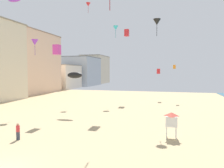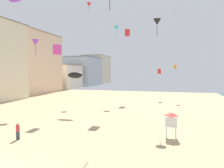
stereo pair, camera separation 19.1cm
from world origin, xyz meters
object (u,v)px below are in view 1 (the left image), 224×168
(kite_purple_delta, at_px, (35,42))
(kite_magenta_box, at_px, (57,50))
(kite_cyan_delta, at_px, (116,28))
(kite_red_box, at_px, (127,33))
(kite_black_parafoil, at_px, (75,75))
(kite_red_delta_2, at_px, (88,5))
(kite_orange_box, at_px, (174,67))
(kite_red_box_2, at_px, (158,71))
(lifeguard_stand, at_px, (171,120))
(kite_black_delta, at_px, (157,22))
(kite_flyer, at_px, (18,130))

(kite_purple_delta, distance_m, kite_magenta_box, 6.21)
(kite_purple_delta, distance_m, kite_cyan_delta, 18.56)
(kite_red_box, distance_m, kite_black_parafoil, 21.22)
(kite_magenta_box, relative_size, kite_red_delta_2, 0.59)
(kite_orange_box, distance_m, kite_red_delta_2, 24.28)
(kite_red_box_2, height_order, kite_black_parafoil, kite_red_box_2)
(kite_red_box, distance_m, kite_orange_box, 13.30)
(kite_red_box, bearing_deg, kite_purple_delta, -120.53)
(kite_magenta_box, height_order, kite_red_delta_2, kite_red_delta_2)
(lifeguard_stand, relative_size, kite_black_delta, 1.17)
(kite_magenta_box, relative_size, kite_black_parafoil, 0.57)
(kite_black_parafoil, relative_size, kite_black_delta, 1.11)
(kite_flyer, distance_m, kite_red_box_2, 35.79)
(kite_orange_box, bearing_deg, lifeguard_stand, -91.70)
(kite_flyer, relative_size, kite_magenta_box, 1.19)
(kite_purple_delta, height_order, kite_red_box, kite_red_box)
(kite_red_box, distance_m, kite_magenta_box, 22.97)
(kite_red_delta_2, distance_m, kite_black_delta, 26.56)
(kite_red_delta_2, bearing_deg, kite_orange_box, 4.62)
(kite_flyer, height_order, kite_red_delta_2, kite_red_delta_2)
(kite_cyan_delta, bearing_deg, lifeguard_stand, -63.36)
(kite_black_delta, bearing_deg, kite_red_delta_2, 132.22)
(kite_orange_box, bearing_deg, kite_black_parafoil, -129.74)
(kite_flyer, height_order, kite_red_box_2, kite_red_box_2)
(kite_magenta_box, xyz_separation_m, kite_black_delta, (13.69, 1.20, 3.24))
(lifeguard_stand, bearing_deg, kite_purple_delta, 158.06)
(kite_cyan_delta, distance_m, kite_red_box, 4.00)
(kite_red_box_2, distance_m, kite_magenta_box, 27.01)
(kite_flyer, height_order, kite_black_parafoil, kite_black_parafoil)
(kite_cyan_delta, relative_size, kite_orange_box, 2.90)
(kite_black_parafoil, bearing_deg, kite_flyer, -89.48)
(lifeguard_stand, bearing_deg, kite_magenta_box, 159.92)
(lifeguard_stand, relative_size, kite_purple_delta, 1.02)
(kite_orange_box, height_order, kite_red_delta_2, kite_red_delta_2)
(lifeguard_stand, height_order, kite_orange_box, kite_orange_box)
(kite_flyer, height_order, kite_red_box, kite_red_box)
(kite_flyer, distance_m, kite_orange_box, 35.14)
(kite_flyer, bearing_deg, lifeguard_stand, -73.54)
(kite_cyan_delta, xyz_separation_m, kite_red_delta_2, (-7.02, 1.77, 6.09))
(kite_magenta_box, height_order, kite_orange_box, kite_magenta_box)
(kite_red_delta_2, bearing_deg, lifeguard_stand, -53.22)
(kite_red_box, relative_size, kite_magenta_box, 1.12)
(kite_black_delta, bearing_deg, lifeguard_stand, -73.67)
(kite_purple_delta, xyz_separation_m, kite_magenta_box, (5.42, -2.61, -1.57))
(kite_purple_delta, bearing_deg, kite_cyan_delta, 58.42)
(kite_red_box, relative_size, kite_red_delta_2, 0.66)
(kite_red_box, bearing_deg, kite_black_delta, -68.46)
(kite_black_parafoil, xyz_separation_m, kite_black_delta, (12.44, -1.82, 6.88))
(kite_purple_delta, xyz_separation_m, kite_red_delta_2, (2.37, 17.04, 10.88))
(kite_flyer, xyz_separation_m, kite_magenta_box, (-1.37, 9.84, 8.75))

